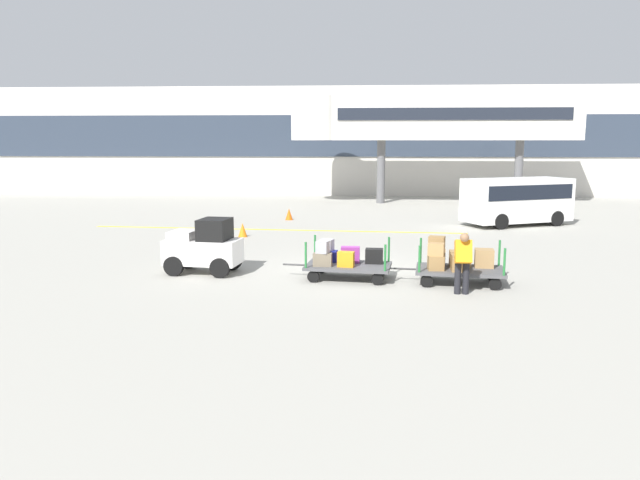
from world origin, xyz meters
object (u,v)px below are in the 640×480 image
Objects in this scene: baggage_tug at (204,247)px; baggage_handler at (463,260)px; baggage_cart_middle at (456,262)px; safety_cone_near at (289,214)px; baggage_cart_lead at (345,260)px; safety_cone_far at (243,230)px; shuttle_van at (517,198)px.

baggage_handler is at bearing -16.50° from baggage_tug.
safety_cone_near is at bearing 115.06° from baggage_cart_middle.
baggage_cart_lead is at bearing 151.03° from baggage_handler.
safety_cone_far is (-4.23, 7.15, -0.23)m from baggage_cart_lead.
baggage_cart_lead is 3.01m from baggage_cart_middle.
shuttle_van reaches higher than baggage_tug.
safety_cone_near is at bearing 85.11° from baggage_tug.
baggage_handler is 2.84× the size of safety_cone_far.
baggage_handler is at bearing -92.36° from baggage_cart_middle.
baggage_tug is at bearing -94.89° from safety_cone_near.
shuttle_van is 12.41m from safety_cone_far.
shuttle_van is (7.42, 11.33, 0.73)m from baggage_cart_lead.
baggage_cart_lead is at bearing -59.39° from safety_cone_far.
baggage_handler reaches higher than safety_cone_far.
baggage_handler is at bearing -67.18° from safety_cone_near.
shuttle_van is at bearing -6.39° from safety_cone_near.
baggage_tug reaches higher than baggage_handler.
safety_cone_near is (-10.42, 1.17, -0.96)m from shuttle_van.
baggage_cart_lead is 3.38m from baggage_handler.
shuttle_van reaches higher than baggage_cart_middle.
shuttle_van is 9.38× the size of safety_cone_near.
safety_cone_far is at bearing -102.86° from safety_cone_near.
shuttle_van is at bearing 56.80° from baggage_cart_lead.
safety_cone_far is at bearing 129.24° from baggage_handler.
shuttle_van is (4.43, 11.66, 0.68)m from baggage_cart_middle.
baggage_tug is 1.42× the size of baggage_handler.
baggage_cart_lead is 12.86m from safety_cone_near.
baggage_tug is 12.11m from safety_cone_near.
baggage_cart_middle is at bearing -6.22° from baggage_tug.
baggage_handler is 2.84× the size of safety_cone_near.
safety_cone_near and safety_cone_far have the same top height.
baggage_cart_lead is 1.00× the size of baggage_cart_middle.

